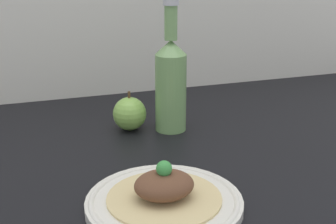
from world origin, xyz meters
TOP-DOWN VIEW (x-y plane):
  - ground_plane at (0.00, 0.00)cm, footprint 180.00×110.00cm
  - plate at (-8.40, -11.73)cm, footprint 25.43×25.43cm
  - plated_food at (-8.40, -11.73)cm, footprint 18.56×18.56cm
  - cider_bottle at (3.61, 20.81)cm, footprint 7.05×7.05cm
  - apple at (-5.36, 23.66)cm, footprint 7.69×7.69cm

SIDE VIEW (x-z plane):
  - ground_plane at x=0.00cm, z-range -4.00..0.00cm
  - plate at x=-8.40cm, z-range 0.06..1.94cm
  - plated_food at x=-8.40cm, z-range 0.19..6.89cm
  - apple at x=-5.36cm, z-range -0.73..8.43cm
  - cider_bottle at x=3.61cm, z-range -3.32..26.11cm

